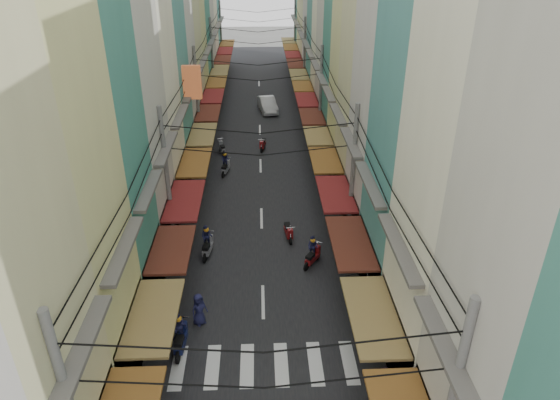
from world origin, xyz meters
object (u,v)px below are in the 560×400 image
object	(u,v)px
white_car	(268,111)
traffic_sign	(367,273)
bicycle	(386,242)
market_umbrella	(428,357)

from	to	relation	value
white_car	traffic_sign	size ratio (longest dim) A/B	1.82
traffic_sign	white_car	bearing A→B (deg)	97.57
white_car	bicycle	world-z (taller)	white_car
white_car	bicycle	distance (m)	25.16
bicycle	market_umbrella	size ratio (longest dim) A/B	0.76
white_car	market_umbrella	distance (m)	35.45
white_car	market_umbrella	xyz separation A→B (m)	(5.19, -35.01, 1.90)
market_umbrella	traffic_sign	distance (m)	5.27
white_car	bicycle	bearing A→B (deg)	-84.58
white_car	traffic_sign	bearing A→B (deg)	-91.53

